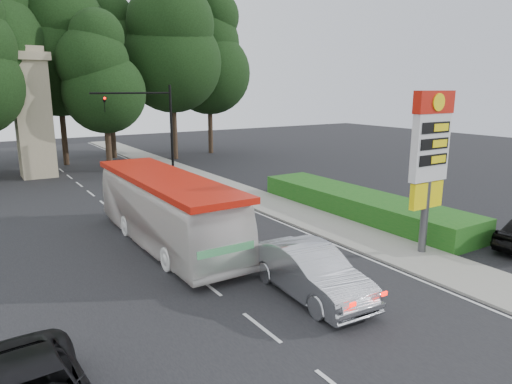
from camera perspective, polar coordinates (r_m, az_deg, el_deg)
ground at (r=13.72m, az=1.89°, el=-17.52°), size 120.00×120.00×0.00m
road_surface at (r=23.78m, az=-14.76°, el=-4.53°), size 14.00×80.00×0.02m
sidewalk_right at (r=27.42m, az=2.34°, el=-1.70°), size 3.00×80.00×0.12m
hedge at (r=26.22m, az=12.79°, el=-1.47°), size 3.00×14.00×1.20m
gas_station_pylon at (r=19.95m, az=20.94°, el=4.84°), size 2.10×0.45×6.85m
traffic_signal_mast at (r=36.02m, az=-12.54°, el=8.93°), size 6.10×0.35×7.20m
monument at (r=40.06m, az=-26.14°, el=8.92°), size 3.00×3.00×10.05m
tree_center_right at (r=45.58m, az=-23.81°, el=16.93°), size 9.24×9.24×18.15m
tree_east_near at (r=48.52m, az=-18.03°, el=15.47°), size 8.12×8.12×15.95m
tree_east_mid at (r=46.48m, az=-10.57°, el=18.07°), size 9.52×9.52×18.70m
tree_far_east at (r=50.30m, az=-5.92°, el=16.65°), size 8.68×8.68×17.05m
tree_monument_right at (r=40.56m, az=-18.54°, el=13.70°), size 6.72×6.72×13.20m
transit_bus at (r=20.86m, az=-11.19°, el=-2.28°), size 2.67×11.36×3.16m
sedan_silver at (r=15.80m, az=6.79°, el=-9.83°), size 2.11×5.35×1.73m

